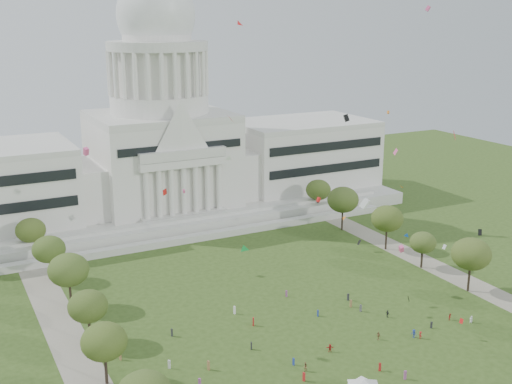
{
  "coord_description": "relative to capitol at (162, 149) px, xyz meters",
  "views": [
    {
      "loc": [
        -68.48,
        -87.45,
        64.76
      ],
      "look_at": [
        0.0,
        45.0,
        24.0
      ],
      "focal_mm": 45.0,
      "sensor_mm": 36.0,
      "label": 1
    }
  ],
  "objects": [
    {
      "name": "ground",
      "position": [
        0.0,
        -113.59,
        -22.3
      ],
      "size": [
        400.0,
        400.0,
        0.0
      ],
      "primitive_type": "plane",
      "color": "#324919",
      "rests_on": "ground"
    },
    {
      "name": "capitol",
      "position": [
        0.0,
        0.0,
        0.0
      ],
      "size": [
        160.0,
        64.5,
        91.3
      ],
      "color": "beige",
      "rests_on": "ground"
    },
    {
      "name": "path_left",
      "position": [
        -48.0,
        -83.59,
        -22.28
      ],
      "size": [
        8.0,
        160.0,
        0.04
      ],
      "primitive_type": "cube",
      "color": "gray",
      "rests_on": "ground"
    },
    {
      "name": "path_right",
      "position": [
        48.0,
        -83.59,
        -22.28
      ],
      "size": [
        8.0,
        160.0,
        0.04
      ],
      "primitive_type": "cube",
      "color": "gray",
      "rests_on": "ground"
    },
    {
      "name": "row_tree_l_2",
      "position": [
        -45.04,
        -96.29,
        -13.79
      ],
      "size": [
        8.42,
        8.42,
        11.97
      ],
      "color": "black",
      "rests_on": "ground"
    },
    {
      "name": "row_tree_r_2",
      "position": [
        44.17,
        -96.15,
        -12.64
      ],
      "size": [
        9.55,
        9.55,
        13.58
      ],
      "color": "black",
      "rests_on": "ground"
    },
    {
      "name": "row_tree_l_3",
      "position": [
        -44.09,
        -79.67,
        -14.09
      ],
      "size": [
        8.12,
        8.12,
        11.55
      ],
      "color": "black",
      "rests_on": "ground"
    },
    {
      "name": "row_tree_r_3",
      "position": [
        44.4,
        -79.1,
        -15.21
      ],
      "size": [
        7.01,
        7.01,
        9.98
      ],
      "color": "black",
      "rests_on": "ground"
    },
    {
      "name": "row_tree_l_4",
      "position": [
        -44.08,
        -61.17,
        -12.9
      ],
      "size": [
        9.29,
        9.29,
        13.21
      ],
      "color": "black",
      "rests_on": "ground"
    },
    {
      "name": "row_tree_r_4",
      "position": [
        44.76,
        -63.55,
        -13.01
      ],
      "size": [
        9.19,
        9.19,
        13.06
      ],
      "color": "black",
      "rests_on": "ground"
    },
    {
      "name": "row_tree_l_5",
      "position": [
        -45.22,
        -42.58,
        -13.88
      ],
      "size": [
        8.33,
        8.33,
        11.85
      ],
      "color": "black",
      "rests_on": "ground"
    },
    {
      "name": "row_tree_r_5",
      "position": [
        43.49,
        -43.4,
        -12.37
      ],
      "size": [
        9.82,
        9.82,
        13.96
      ],
      "color": "black",
      "rests_on": "ground"
    },
    {
      "name": "row_tree_l_6",
      "position": [
        -46.87,
        -24.45,
        -14.02
      ],
      "size": [
        8.19,
        8.19,
        11.64
      ],
      "color": "black",
      "rests_on": "ground"
    },
    {
      "name": "row_tree_r_6",
      "position": [
        45.96,
        -25.46,
        -13.79
      ],
      "size": [
        8.42,
        8.42,
        11.97
      ],
      "color": "black",
      "rests_on": "ground"
    },
    {
      "name": "event_tent",
      "position": [
        -6.37,
        -121.96,
        -19.06
      ],
      "size": [
        9.22,
        9.22,
        4.17
      ],
      "color": "#4C4C4C",
      "rests_on": "ground"
    },
    {
      "name": "person_0",
      "position": [
        32.28,
        -108.98,
        -21.48
      ],
      "size": [
        0.77,
        0.93,
        1.63
      ],
      "primitive_type": "imported",
      "rotation": [
        0.0,
        0.0,
        5.08
      ],
      "color": "silver",
      "rests_on": "ground"
    },
    {
      "name": "person_2",
      "position": [
        29.09,
        -105.87,
        -21.52
      ],
      "size": [
        0.88,
        0.82,
        1.55
      ],
      "primitive_type": "imported",
      "rotation": [
        0.0,
        0.0,
        0.64
      ],
      "color": "#B21E1E",
      "rests_on": "ground"
    },
    {
      "name": "person_3",
      "position": [
        16.49,
        -108.5,
        -21.35
      ],
      "size": [
        1.07,
        1.37,
        1.89
      ],
      "primitive_type": "imported",
      "rotation": [
        0.0,
        0.0,
        5.13
      ],
      "color": "navy",
      "rests_on": "ground"
    },
    {
      "name": "person_4",
      "position": [
        9.36,
        -105.8,
        -21.38
      ],
      "size": [
        0.82,
        1.18,
        1.83
      ],
      "primitive_type": "imported",
      "rotation": [
        0.0,
        0.0,
        4.95
      ],
      "color": "olive",
      "rests_on": "ground"
    },
    {
      "name": "person_5",
      "position": [
        -2.34,
        -105.38,
        -21.45
      ],
      "size": [
        1.69,
        1.2,
        1.7
      ],
      "primitive_type": "imported",
      "rotation": [
        0.0,
        0.0,
        2.73
      ],
      "color": "#B21E1E",
      "rests_on": "ground"
    },
    {
      "name": "person_8",
      "position": [
        -10.57,
        -109.26,
        -21.38
      ],
      "size": [
        0.94,
        0.63,
        1.84
      ],
      "primitive_type": "imported",
      "rotation": [
        0.0,
        0.0,
        3.05
      ],
      "color": "olive",
      "rests_on": "ground"
    },
    {
      "name": "person_9",
      "position": [
        17.47,
        -109.45,
        -21.48
      ],
      "size": [
        0.76,
        1.14,
        1.63
      ],
      "primitive_type": "imported",
      "rotation": [
        0.0,
        0.0,
        1.35
      ],
      "color": "#B21E1E",
      "rests_on": "ground"
    },
    {
      "name": "person_10",
      "position": [
        17.59,
        -98.51,
        -21.43
      ],
      "size": [
        0.76,
        1.11,
        1.72
      ],
      "primitive_type": "imported",
      "rotation": [
        0.0,
        0.0,
        1.79
      ],
      "color": "#26262B",
      "rests_on": "ground"
    },
    {
      "name": "distant_crowd",
      "position": [
        -13.88,
        -98.65,
        -21.42
      ],
      "size": [
        65.16,
        42.07,
        1.93
      ],
      "color": "olive",
      "rests_on": "ground"
    },
    {
      "name": "kite_swarm",
      "position": [
        0.68,
        -105.74,
        7.05
      ],
      "size": [
        85.61,
        103.3,
        63.6
      ],
      "color": "orange",
      "rests_on": "ground"
    }
  ]
}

